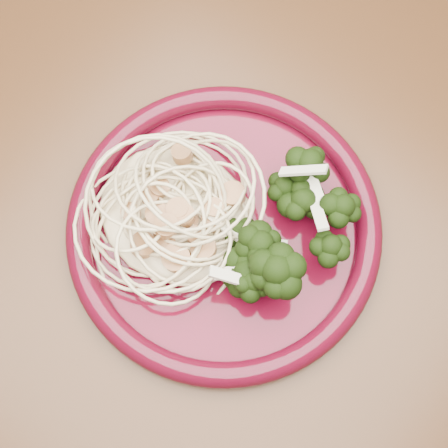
% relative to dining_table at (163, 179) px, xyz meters
% --- Properties ---
extents(dining_table, '(1.20, 0.80, 0.75)m').
position_rel_dining_table_xyz_m(dining_table, '(0.00, 0.00, 0.00)').
color(dining_table, '#472814').
rests_on(dining_table, ground).
extents(dinner_plate, '(0.40, 0.40, 0.03)m').
position_rel_dining_table_xyz_m(dinner_plate, '(0.12, -0.03, 0.11)').
color(dinner_plate, '#4A0616').
rests_on(dinner_plate, dining_table).
extents(spaghetti_pile, '(0.20, 0.19, 0.04)m').
position_rel_dining_table_xyz_m(spaghetti_pile, '(0.07, -0.05, 0.12)').
color(spaghetti_pile, beige).
rests_on(spaghetti_pile, dinner_plate).
extents(scallop_cluster, '(0.17, 0.17, 0.04)m').
position_rel_dining_table_xyz_m(scallop_cluster, '(0.07, -0.05, 0.16)').
color(scallop_cluster, '#AD7B4B').
rests_on(scallop_cluster, spaghetti_pile).
extents(broccoli_pile, '(0.15, 0.18, 0.05)m').
position_rel_dining_table_xyz_m(broccoli_pile, '(0.17, -0.01, 0.13)').
color(broccoli_pile, black).
rests_on(broccoli_pile, dinner_plate).
extents(onion_garnish, '(0.10, 0.12, 0.05)m').
position_rel_dining_table_xyz_m(onion_garnish, '(0.17, -0.01, 0.17)').
color(onion_garnish, beige).
rests_on(onion_garnish, broccoli_pile).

